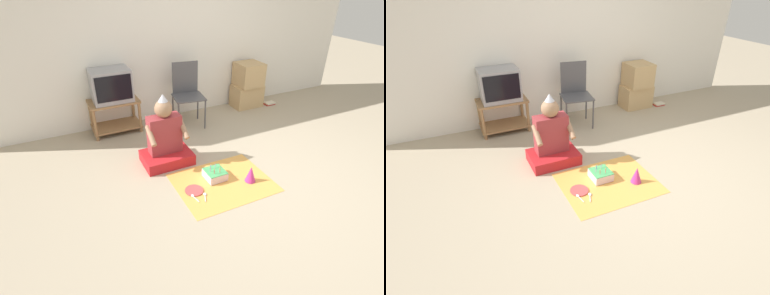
# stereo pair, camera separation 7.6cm
# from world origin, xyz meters

# --- Properties ---
(ground_plane) EXTENTS (16.00, 16.00, 0.00)m
(ground_plane) POSITION_xyz_m (0.00, 0.00, 0.00)
(ground_plane) COLOR tan
(wall_back) EXTENTS (6.40, 0.06, 2.55)m
(wall_back) POSITION_xyz_m (0.00, 2.22, 1.27)
(wall_back) COLOR white
(wall_back) RESTS_ON ground_plane
(tv_stand) EXTENTS (0.71, 0.42, 0.50)m
(tv_stand) POSITION_xyz_m (-1.22, 1.98, 0.30)
(tv_stand) COLOR #997047
(tv_stand) RESTS_ON ground_plane
(tv) EXTENTS (0.55, 0.40, 0.45)m
(tv) POSITION_xyz_m (-1.22, 1.98, 0.72)
(tv) COLOR #99999E
(tv) RESTS_ON tv_stand
(folding_chair) EXTENTS (0.51, 0.47, 0.95)m
(folding_chair) POSITION_xyz_m (-0.13, 1.78, 0.55)
(folding_chair) COLOR #4C4C51
(folding_chair) RESTS_ON ground_plane
(cardboard_box_stack) EXTENTS (0.51, 0.41, 0.78)m
(cardboard_box_stack) POSITION_xyz_m (1.12, 1.95, 0.39)
(cardboard_box_stack) COLOR tan
(cardboard_box_stack) RESTS_ON ground_plane
(book_pile) EXTENTS (0.19, 0.13, 0.04)m
(book_pile) POSITION_xyz_m (1.55, 1.82, 0.02)
(book_pile) COLOR #B72D28
(book_pile) RESTS_ON ground_plane
(person_seated) EXTENTS (0.61, 0.44, 0.90)m
(person_seated) POSITION_xyz_m (-0.85, 0.86, 0.30)
(person_seated) COLOR red
(person_seated) RESTS_ON ground_plane
(party_cloth) EXTENTS (1.09, 0.86, 0.01)m
(party_cloth) POSITION_xyz_m (-0.42, 0.16, 0.00)
(party_cloth) COLOR #EFA84C
(party_cloth) RESTS_ON ground_plane
(birthday_cake) EXTENTS (0.23, 0.23, 0.17)m
(birthday_cake) POSITION_xyz_m (-0.47, 0.27, 0.06)
(birthday_cake) COLOR silver
(birthday_cake) RESTS_ON party_cloth
(party_hat_blue) EXTENTS (0.13, 0.13, 0.19)m
(party_hat_blue) POSITION_xyz_m (-0.12, 0.05, 0.10)
(party_hat_blue) COLOR #CC338C
(party_hat_blue) RESTS_ON party_cloth
(paper_plate) EXTENTS (0.21, 0.21, 0.01)m
(paper_plate) POSITION_xyz_m (-0.79, 0.16, 0.01)
(paper_plate) COLOR #D84C4C
(paper_plate) RESTS_ON party_cloth
(plastic_spoon_near) EXTENTS (0.04, 0.14, 0.01)m
(plastic_spoon_near) POSITION_xyz_m (-0.84, 0.07, 0.01)
(plastic_spoon_near) COLOR white
(plastic_spoon_near) RESTS_ON party_cloth
(plastic_spoon_far) EXTENTS (0.07, 0.14, 0.01)m
(plastic_spoon_far) POSITION_xyz_m (-0.72, 0.04, 0.01)
(plastic_spoon_far) COLOR white
(plastic_spoon_far) RESTS_ON party_cloth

